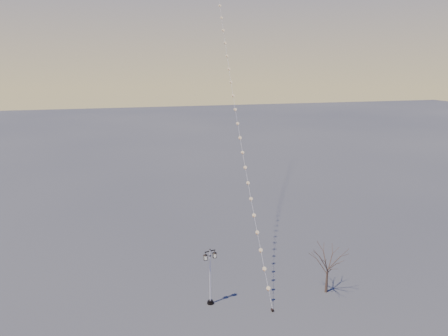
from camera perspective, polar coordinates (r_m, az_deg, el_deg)
name	(u,v)px	position (r m, az deg, el deg)	size (l,w,h in m)	color
ground	(251,308)	(31.21, 3.89, -19.28)	(300.00, 300.00, 0.00)	#404241
street_lamp	(210,274)	(30.31, -1.99, -14.88)	(1.11, 0.56, 4.46)	black
bare_tree	(328,263)	(32.68, 14.65, -12.99)	(2.18, 2.18, 3.62)	#443327
kite_train	(227,26)	(44.50, 0.44, 19.59)	(3.97, 38.78, 42.78)	black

